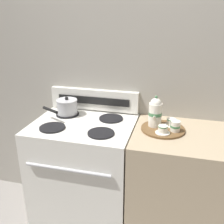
{
  "coord_description": "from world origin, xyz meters",
  "views": [
    {
      "loc": [
        0.28,
        -1.68,
        1.71
      ],
      "look_at": [
        -0.18,
        0.09,
        1.0
      ],
      "focal_mm": 42.0,
      "sensor_mm": 36.0,
      "label": 1
    }
  ],
  "objects_px": {
    "teapot": "(155,112)",
    "teacup_left": "(171,122)",
    "creamer_jug": "(175,126)",
    "serving_tray": "(163,129)",
    "saucepan": "(67,107)",
    "teacup_right": "(163,129)",
    "stove": "(85,175)"
  },
  "relations": [
    {
      "from": "stove",
      "to": "serving_tray",
      "type": "height_order",
      "value": "serving_tray"
    },
    {
      "from": "serving_tray",
      "to": "creamer_jug",
      "type": "bearing_deg",
      "value": -18.89
    },
    {
      "from": "saucepan",
      "to": "teapot",
      "type": "relative_size",
      "value": 1.22
    },
    {
      "from": "serving_tray",
      "to": "teacup_left",
      "type": "xyz_separation_m",
      "value": [
        0.05,
        0.06,
        0.03
      ]
    },
    {
      "from": "saucepan",
      "to": "creamer_jug",
      "type": "xyz_separation_m",
      "value": [
        0.86,
        -0.12,
        -0.02
      ]
    },
    {
      "from": "teacup_right",
      "to": "teacup_left",
      "type": "bearing_deg",
      "value": 70.47
    },
    {
      "from": "serving_tray",
      "to": "teacup_left",
      "type": "distance_m",
      "value": 0.08
    },
    {
      "from": "teacup_left",
      "to": "teacup_right",
      "type": "xyz_separation_m",
      "value": [
        -0.05,
        -0.14,
        0.0
      ]
    },
    {
      "from": "teapot",
      "to": "teacup_left",
      "type": "distance_m",
      "value": 0.14
    },
    {
      "from": "teacup_left",
      "to": "creamer_jug",
      "type": "distance_m",
      "value": 0.09
    },
    {
      "from": "saucepan",
      "to": "creamer_jug",
      "type": "bearing_deg",
      "value": -8.23
    },
    {
      "from": "saucepan",
      "to": "serving_tray",
      "type": "height_order",
      "value": "saucepan"
    },
    {
      "from": "teapot",
      "to": "teacup_left",
      "type": "xyz_separation_m",
      "value": [
        0.12,
        0.03,
        -0.08
      ]
    },
    {
      "from": "saucepan",
      "to": "teacup_right",
      "type": "xyz_separation_m",
      "value": [
        0.78,
        -0.18,
        -0.03
      ]
    },
    {
      "from": "saucepan",
      "to": "creamer_jug",
      "type": "height_order",
      "value": "saucepan"
    },
    {
      "from": "stove",
      "to": "serving_tray",
      "type": "relative_size",
      "value": 3.0
    },
    {
      "from": "stove",
      "to": "saucepan",
      "type": "bearing_deg",
      "value": 144.34
    },
    {
      "from": "stove",
      "to": "teapot",
      "type": "bearing_deg",
      "value": 7.04
    },
    {
      "from": "saucepan",
      "to": "teacup_right",
      "type": "bearing_deg",
      "value": -12.9
    },
    {
      "from": "serving_tray",
      "to": "teapot",
      "type": "height_order",
      "value": "teapot"
    },
    {
      "from": "serving_tray",
      "to": "teapot",
      "type": "bearing_deg",
      "value": 155.89
    },
    {
      "from": "teapot",
      "to": "serving_tray",
      "type": "bearing_deg",
      "value": -24.11
    },
    {
      "from": "stove",
      "to": "saucepan",
      "type": "relative_size",
      "value": 3.36
    },
    {
      "from": "saucepan",
      "to": "serving_tray",
      "type": "relative_size",
      "value": 0.89
    },
    {
      "from": "stove",
      "to": "teacup_left",
      "type": "height_order",
      "value": "teacup_left"
    },
    {
      "from": "saucepan",
      "to": "serving_tray",
      "type": "bearing_deg",
      "value": -7.04
    },
    {
      "from": "teacup_left",
      "to": "creamer_jug",
      "type": "height_order",
      "value": "creamer_jug"
    },
    {
      "from": "serving_tray",
      "to": "teacup_right",
      "type": "bearing_deg",
      "value": -87.98
    },
    {
      "from": "stove",
      "to": "creamer_jug",
      "type": "relative_size",
      "value": 12.51
    },
    {
      "from": "saucepan",
      "to": "teacup_right",
      "type": "relative_size",
      "value": 2.77
    },
    {
      "from": "saucepan",
      "to": "stove",
      "type": "bearing_deg",
      "value": -35.66
    },
    {
      "from": "stove",
      "to": "serving_tray",
      "type": "bearing_deg",
      "value": 3.56
    }
  ]
}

